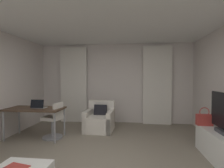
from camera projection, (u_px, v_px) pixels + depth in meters
The scene contains 11 objects.
wall_window at pixel (115, 83), 5.75m from camera, with size 5.12×0.06×2.60m.
ceiling at pixel (96, 5), 2.69m from camera, with size 5.12×6.12×0.06m, color white.
curtain_left_panel at pixel (74, 85), 5.78m from camera, with size 0.90×0.06×2.50m.
curtain_right_panel at pixel (157, 85), 5.47m from camera, with size 0.90×0.06×2.50m.
armchair at pixel (100, 120), 4.86m from camera, with size 0.80×0.84×0.82m.
desk at pixel (35, 110), 4.22m from camera, with size 1.36×0.66×0.75m.
desk_chair at pixel (54, 122), 4.23m from camera, with size 0.48×0.48×0.88m.
laptop at pixel (39, 106), 4.19m from camera, with size 0.33×0.25×0.22m.
magazine_open at pixel (15, 168), 2.06m from camera, with size 0.31×0.25×0.01m.
tv_console at pixel (224, 148), 3.00m from camera, with size 0.49×1.35×0.52m.
handbag_primary at pixel (204, 119), 3.51m from camera, with size 0.30×0.14×0.37m.
Camera 1 is at (0.57, -2.69, 1.49)m, focal length 27.55 mm.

